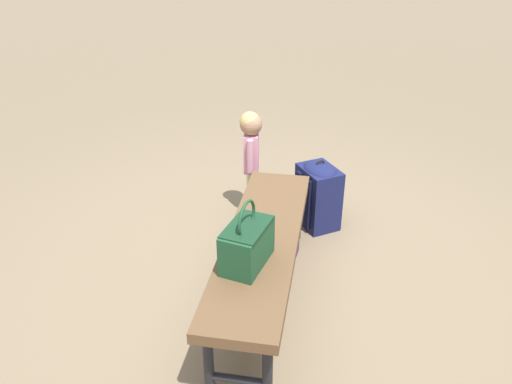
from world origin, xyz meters
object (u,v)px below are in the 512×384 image
at_px(handbag, 247,243).
at_px(child_standing, 251,148).
at_px(backpack_small, 283,233).
at_px(park_bench, 262,245).
at_px(backpack_large, 319,193).

xyz_separation_m(handbag, child_standing, (1.28, 0.19, -0.04)).
bearing_deg(backpack_small, child_standing, 29.66).
height_order(park_bench, handbag, handbag).
bearing_deg(park_bench, backpack_small, -8.29).
relative_size(child_standing, backpack_large, 1.54).
xyz_separation_m(child_standing, backpack_small, (-0.54, -0.31, -0.37)).
relative_size(handbag, backpack_large, 0.70).
height_order(backpack_large, backpack_small, backpack_large).
bearing_deg(handbag, backpack_small, -8.62).
bearing_deg(backpack_small, park_bench, 171.71).
distance_m(park_bench, handbag, 0.32).
relative_size(park_bench, handbag, 4.36).
height_order(park_bench, backpack_large, backpack_large).
bearing_deg(backpack_large, child_standing, 77.42).
height_order(handbag, backpack_small, handbag).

